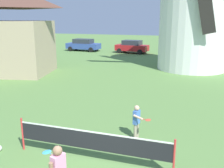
{
  "coord_description": "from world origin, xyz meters",
  "views": [
    {
      "loc": [
        2.42,
        -4.82,
        4.21
      ],
      "look_at": [
        -0.32,
        3.61,
        1.93
      ],
      "focal_mm": 41.35,
      "sensor_mm": 36.0,
      "label": 1
    }
  ],
  "objects_px": {
    "parked_car_red": "(132,46)",
    "parked_car_mustard": "(184,49)",
    "chapel": "(7,31)",
    "parked_car_blue": "(83,45)",
    "player_far": "(137,120)",
    "tennis_net": "(91,141)"
  },
  "relations": [
    {
      "from": "parked_car_red",
      "to": "chapel",
      "type": "bearing_deg",
      "value": -113.0
    },
    {
      "from": "parked_car_mustard",
      "to": "chapel",
      "type": "bearing_deg",
      "value": -131.0
    },
    {
      "from": "player_far",
      "to": "parked_car_mustard",
      "type": "height_order",
      "value": "parked_car_mustard"
    },
    {
      "from": "chapel",
      "to": "parked_car_red",
      "type": "bearing_deg",
      "value": 67.0
    },
    {
      "from": "parked_car_red",
      "to": "parked_car_mustard",
      "type": "height_order",
      "value": "same"
    },
    {
      "from": "player_far",
      "to": "chapel",
      "type": "height_order",
      "value": "chapel"
    },
    {
      "from": "parked_car_mustard",
      "to": "parked_car_blue",
      "type": "bearing_deg",
      "value": 178.44
    },
    {
      "from": "parked_car_red",
      "to": "parked_car_mustard",
      "type": "bearing_deg",
      "value": -2.57
    },
    {
      "from": "player_far",
      "to": "parked_car_red",
      "type": "distance_m",
      "value": 23.38
    },
    {
      "from": "chapel",
      "to": "parked_car_mustard",
      "type": "bearing_deg",
      "value": 49.0
    },
    {
      "from": "tennis_net",
      "to": "parked_car_mustard",
      "type": "bearing_deg",
      "value": 86.54
    },
    {
      "from": "parked_car_mustard",
      "to": "chapel",
      "type": "relative_size",
      "value": 0.52
    },
    {
      "from": "parked_car_blue",
      "to": "parked_car_mustard",
      "type": "relative_size",
      "value": 1.12
    },
    {
      "from": "tennis_net",
      "to": "parked_car_red",
      "type": "distance_m",
      "value": 25.05
    },
    {
      "from": "tennis_net",
      "to": "parked_car_mustard",
      "type": "height_order",
      "value": "parked_car_mustard"
    },
    {
      "from": "tennis_net",
      "to": "player_far",
      "type": "height_order",
      "value": "player_far"
    },
    {
      "from": "parked_car_mustard",
      "to": "chapel",
      "type": "xyz_separation_m",
      "value": [
        -12.42,
        -14.28,
        2.47
      ]
    },
    {
      "from": "chapel",
      "to": "tennis_net",
      "type": "bearing_deg",
      "value": -42.48
    },
    {
      "from": "parked_car_mustard",
      "to": "player_far",
      "type": "bearing_deg",
      "value": -91.32
    },
    {
      "from": "player_far",
      "to": "tennis_net",
      "type": "bearing_deg",
      "value": -116.49
    },
    {
      "from": "parked_car_mustard",
      "to": "chapel",
      "type": "height_order",
      "value": "chapel"
    },
    {
      "from": "parked_car_red",
      "to": "chapel",
      "type": "relative_size",
      "value": 0.54
    }
  ]
}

